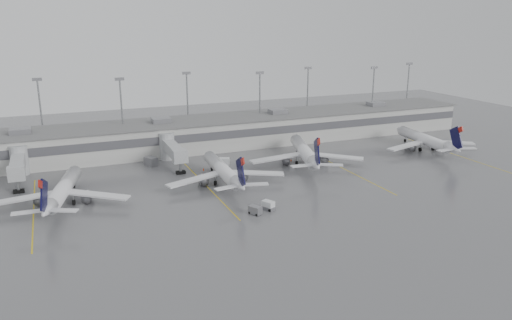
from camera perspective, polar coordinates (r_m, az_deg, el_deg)
name	(u,v)px	position (r m, az deg, el deg)	size (l,w,h in m)	color
ground	(335,214)	(95.64, 8.98, -6.16)	(260.00, 260.00, 0.00)	#57575A
terminal	(231,131)	(144.71, -2.92, 3.36)	(152.00, 17.00, 9.45)	#A3A39E
light_masts	(224,101)	(148.59, -3.71, 6.76)	(142.40, 8.00, 20.60)	gray
jet_bridge_left	(19,163)	(125.27, -25.50, -0.35)	(4.00, 17.20, 7.00)	gray
jet_bridge_right	(171,148)	(127.80, -9.73, 1.31)	(4.00, 17.20, 7.00)	gray
stand_markings	(280,178)	(115.45, 2.81, -2.06)	(105.25, 40.00, 0.01)	gold
jet_far_left	(62,190)	(105.38, -21.28, -3.24)	(25.91, 29.41, 9.69)	silver
jet_mid_left	(224,171)	(110.71, -3.72, -1.23)	(26.89, 30.18, 9.76)	silver
jet_mid_right	(305,152)	(125.57, 5.65, 0.91)	(27.52, 31.32, 10.43)	silver
jet_far_right	(426,140)	(146.35, 18.90, 2.20)	(26.79, 30.19, 9.78)	silver
baggage_tug	(268,206)	(96.57, 1.40, -5.30)	(2.73, 3.17, 1.74)	silver
baggage_cart	(255,210)	(94.31, -0.09, -5.73)	(2.41, 2.85, 1.59)	slate
gse_uld_a	(73,174)	(123.33, -20.22, -1.49)	(2.28, 1.52, 1.61)	silver
gse_uld_b	(224,161)	(125.58, -3.64, -0.16)	(2.50, 1.67, 1.77)	silver
gse_uld_c	(313,155)	(132.06, 6.58, 0.52)	(2.19, 1.46, 1.55)	silver
gse_loader	(151,161)	(127.58, -11.91, -0.14)	(2.12, 3.39, 2.12)	slate
cone_a	(16,200)	(111.84, -25.74, -4.11)	(0.44, 0.44, 0.70)	red
cone_b	(203,169)	(121.59, -6.03, -1.05)	(0.39, 0.39, 0.62)	red
cone_c	(291,160)	(129.06, 4.03, 0.00)	(0.38, 0.38, 0.60)	red
cone_d	(452,147)	(151.41, 21.49, 1.35)	(0.48, 0.48, 0.77)	red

